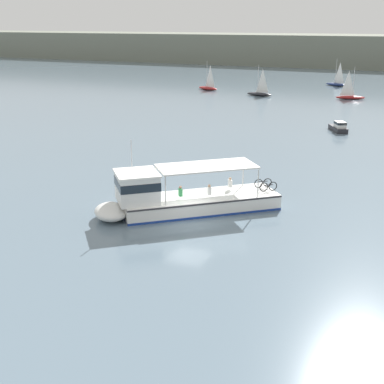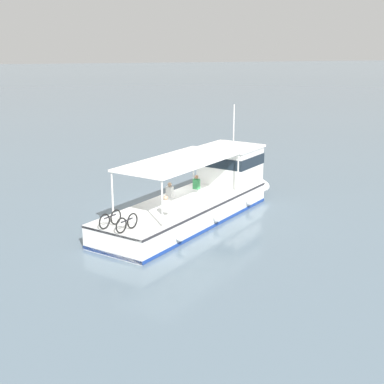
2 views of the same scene
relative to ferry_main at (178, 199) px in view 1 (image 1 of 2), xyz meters
The scene contains 7 objects.
ground_plane 2.21m from the ferry_main, 41.25° to the right, with size 400.00×400.00×0.00m, color slate.
ferry_main is the anchor object (origin of this frame).
sailboat_mid_channel 61.07m from the ferry_main, 102.98° to the left, with size 4.96×2.17×5.40m.
motorboat_off_stern 33.65m from the ferry_main, 81.77° to the left, with size 2.86×3.79×1.26m.
sailboat_far_right 61.95m from the ferry_main, 88.63° to the left, with size 5.00×2.63×5.40m.
sailboat_near_starboard 80.58m from the ferry_main, 92.99° to the left, with size 4.95×3.26×5.40m.
sailboat_horizon_east 68.32m from the ferry_main, 111.74° to the left, with size 4.97×3.10×5.40m.
Camera 1 is at (13.93, -29.21, 12.58)m, focal length 49.38 mm.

